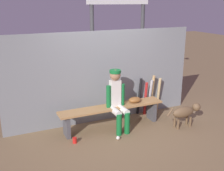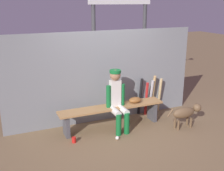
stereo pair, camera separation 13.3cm
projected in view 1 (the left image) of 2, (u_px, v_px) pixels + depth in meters
The scene contains 15 objects.
ground_plane at pixel (112, 127), 5.94m from camera, with size 30.00×30.00×0.00m, color brown.
chainlink_fence at pixel (103, 77), 6.06m from camera, with size 4.31×0.03×1.99m, color gray.
dugout_bench at pixel (112, 111), 5.84m from camera, with size 2.26×0.36×0.48m.
player_seated at pixel (117, 98), 5.68m from camera, with size 0.41×0.55×1.25m.
baseball_glove at pixel (135, 100), 6.00m from camera, with size 0.28×0.20×0.12m, color brown.
bat_aluminum_black at pixel (139, 96), 6.51m from camera, with size 0.06×0.06×0.89m, color black.
bat_aluminum_red at pixel (145, 99), 6.48m from camera, with size 0.06×0.06×0.81m, color #B22323.
bat_aluminum_silver at pixel (150, 97), 6.58m from camera, with size 0.06×0.06×0.83m, color #B7B7BC.
bat_wood_tan at pixel (152, 94), 6.61m from camera, with size 0.06×0.06×0.93m, color tan.
bat_wood_natural at pixel (158, 95), 6.69m from camera, with size 0.06×0.06×0.85m, color tan.
baseball at pixel (118, 138), 5.40m from camera, with size 0.07×0.07×0.07m, color white.
cup_on_ground at pixel (75, 140), 5.27m from camera, with size 0.08×0.08×0.11m, color red.
cup_on_bench at pixel (118, 101), 5.91m from camera, with size 0.08×0.08×0.11m, color silver.
scoreboard at pixel (121, 9), 7.01m from camera, with size 1.94×0.27×3.48m.
dog at pixel (185, 112), 5.89m from camera, with size 0.84×0.20×0.49m.
Camera 1 is at (-2.26, -4.94, 2.58)m, focal length 44.74 mm.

